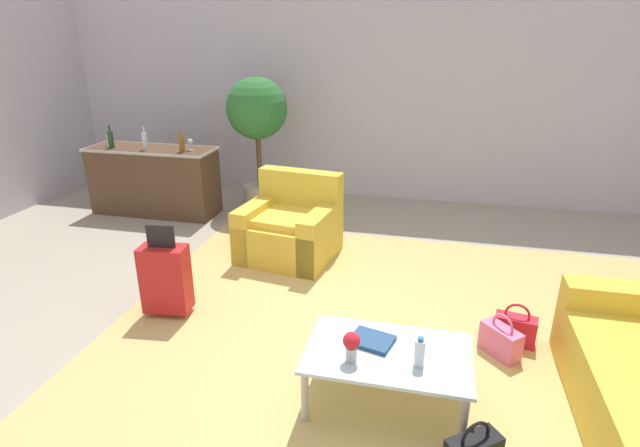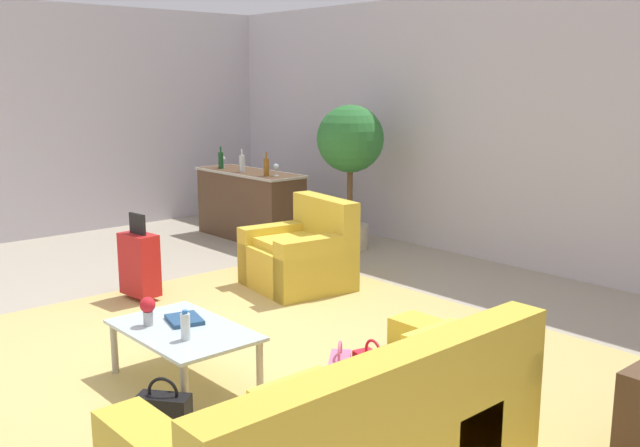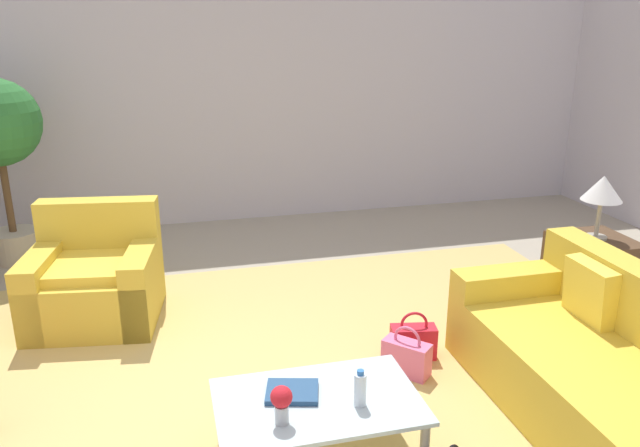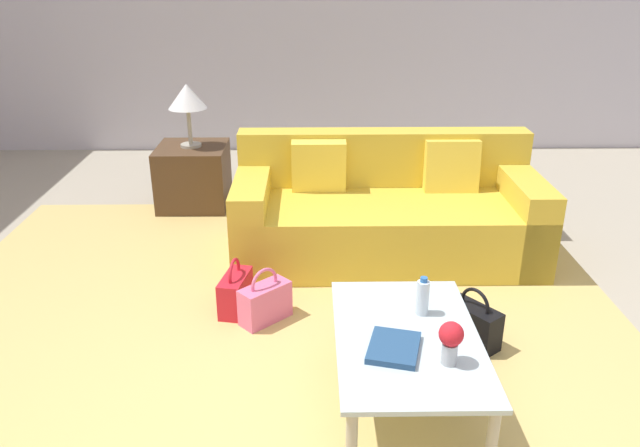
# 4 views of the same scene
# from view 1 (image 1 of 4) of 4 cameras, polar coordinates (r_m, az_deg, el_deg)

# --- Properties ---
(ground_plane) EXTENTS (12.00, 12.00, 0.00)m
(ground_plane) POSITION_cam_1_polar(r_m,az_deg,el_deg) (4.07, 2.47, -14.35)
(ground_plane) COLOR #A89E89
(wall_back) EXTENTS (10.24, 0.12, 3.10)m
(wall_back) POSITION_cam_1_polar(r_m,az_deg,el_deg) (7.39, 8.79, 14.60)
(wall_back) COLOR silver
(wall_back) RESTS_ON ground
(area_rug) EXTENTS (5.20, 4.40, 0.01)m
(area_rug) POSITION_cam_1_polar(r_m,az_deg,el_deg) (4.19, 11.32, -13.58)
(area_rug) COLOR tan
(area_rug) RESTS_ON ground
(armchair) EXTENTS (1.08, 1.01, 0.91)m
(armchair) POSITION_cam_1_polar(r_m,az_deg,el_deg) (5.55, -3.27, -0.66)
(armchair) COLOR gold
(armchair) RESTS_ON ground
(coffee_table) EXTENTS (1.08, 0.68, 0.41)m
(coffee_table) POSITION_cam_1_polar(r_m,az_deg,el_deg) (3.42, 7.75, -14.96)
(coffee_table) COLOR silver
(coffee_table) RESTS_ON ground
(water_bottle) EXTENTS (0.06, 0.06, 0.20)m
(water_bottle) POSITION_cam_1_polar(r_m,az_deg,el_deg) (3.25, 11.31, -14.28)
(water_bottle) COLOR silver
(water_bottle) RESTS_ON coffee_table
(coffee_table_book) EXTENTS (0.32, 0.28, 0.03)m
(coffee_table_book) POSITION_cam_1_polar(r_m,az_deg,el_deg) (3.45, 5.92, -13.14)
(coffee_table_book) COLOR navy
(coffee_table_book) RESTS_ON coffee_table
(flower_vase) EXTENTS (0.11, 0.11, 0.21)m
(flower_vase) POSITION_cam_1_polar(r_m,az_deg,el_deg) (3.22, 3.62, -13.61)
(flower_vase) COLOR #B2B7BC
(flower_vase) RESTS_ON coffee_table
(bar_console) EXTENTS (1.73, 0.60, 0.91)m
(bar_console) POSITION_cam_1_polar(r_m,az_deg,el_deg) (7.18, -18.40, 4.77)
(bar_console) COLOR #513823
(bar_console) RESTS_ON ground
(wine_glass_leftmost) EXTENTS (0.08, 0.08, 0.15)m
(wine_glass_leftmost) POSITION_cam_1_polar(r_m,az_deg,el_deg) (7.36, -22.97, 8.97)
(wine_glass_leftmost) COLOR silver
(wine_glass_leftmost) RESTS_ON bar_console
(wine_glass_left_of_centre) EXTENTS (0.08, 0.08, 0.15)m
(wine_glass_left_of_centre) POSITION_cam_1_polar(r_m,az_deg,el_deg) (6.75, -14.64, 8.98)
(wine_glass_left_of_centre) COLOR silver
(wine_glass_left_of_centre) RESTS_ON bar_console
(wine_bottle_green) EXTENTS (0.07, 0.07, 0.30)m
(wine_bottle_green) POSITION_cam_1_polar(r_m,az_deg,el_deg) (7.24, -22.80, 8.88)
(wine_bottle_green) COLOR #194C23
(wine_bottle_green) RESTS_ON bar_console
(wine_bottle_clear) EXTENTS (0.07, 0.07, 0.30)m
(wine_bottle_clear) POSITION_cam_1_polar(r_m,az_deg,el_deg) (6.96, -19.40, 8.89)
(wine_bottle_clear) COLOR silver
(wine_bottle_clear) RESTS_ON bar_console
(wine_bottle_amber) EXTENTS (0.07, 0.07, 0.30)m
(wine_bottle_amber) POSITION_cam_1_polar(r_m,az_deg,el_deg) (6.70, -15.54, 8.87)
(wine_bottle_amber) COLOR brown
(wine_bottle_amber) RESTS_ON bar_console
(suitcase_red) EXTENTS (0.42, 0.26, 0.85)m
(suitcase_red) POSITION_cam_1_polar(r_m,az_deg,el_deg) (4.56, -17.23, -5.96)
(suitcase_red) COLOR red
(suitcase_red) RESTS_ON ground
(handbag_pink) EXTENTS (0.32, 0.33, 0.36)m
(handbag_pink) POSITION_cam_1_polar(r_m,az_deg,el_deg) (4.20, 19.93, -12.45)
(handbag_pink) COLOR pink
(handbag_pink) RESTS_ON ground
(handbag_red) EXTENTS (0.34, 0.20, 0.36)m
(handbag_red) POSITION_cam_1_polar(r_m,az_deg,el_deg) (4.38, 21.39, -11.15)
(handbag_red) COLOR red
(handbag_red) RESTS_ON ground
(potted_ficus) EXTENTS (0.83, 0.83, 1.80)m
(potted_ficus) POSITION_cam_1_polar(r_m,az_deg,el_deg) (6.98, -7.20, 11.83)
(potted_ficus) COLOR #BCB299
(potted_ficus) RESTS_ON ground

